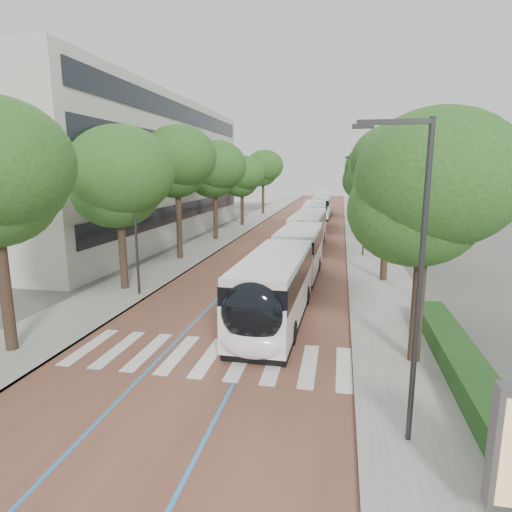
# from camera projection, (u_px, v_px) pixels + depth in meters

# --- Properties ---
(ground) EXTENTS (160.00, 160.00, 0.00)m
(ground) POSITION_uv_depth(u_px,v_px,m) (196.00, 368.00, 15.26)
(ground) COLOR #51544C
(ground) RESTS_ON ground
(road) EXTENTS (11.00, 140.00, 0.02)m
(road) POSITION_uv_depth(u_px,v_px,m) (300.00, 227.00, 53.74)
(road) COLOR brown
(road) RESTS_ON ground
(sidewalk_left) EXTENTS (4.00, 140.00, 0.12)m
(sidewalk_left) POSITION_uv_depth(u_px,v_px,m) (242.00, 225.00, 55.16)
(sidewalk_left) COLOR gray
(sidewalk_left) RESTS_ON ground
(sidewalk_right) EXTENTS (4.00, 140.00, 0.12)m
(sidewalk_right) POSITION_uv_depth(u_px,v_px,m) (362.00, 228.00, 52.31)
(sidewalk_right) COLOR gray
(sidewalk_right) RESTS_ON ground
(kerb_left) EXTENTS (0.20, 140.00, 0.14)m
(kerb_left) POSITION_uv_depth(u_px,v_px,m) (257.00, 225.00, 54.80)
(kerb_left) COLOR gray
(kerb_left) RESTS_ON ground
(kerb_right) EXTENTS (0.20, 140.00, 0.14)m
(kerb_right) POSITION_uv_depth(u_px,v_px,m) (346.00, 228.00, 52.67)
(kerb_right) COLOR gray
(kerb_right) RESTS_ON ground
(zebra_crossing) EXTENTS (10.55, 3.60, 0.01)m
(zebra_crossing) POSITION_uv_depth(u_px,v_px,m) (209.00, 357.00, 16.18)
(zebra_crossing) COLOR silver
(zebra_crossing) RESTS_ON ground
(lane_line_left) EXTENTS (0.12, 126.00, 0.01)m
(lane_line_left) POSITION_uv_depth(u_px,v_px,m) (288.00, 226.00, 54.04)
(lane_line_left) COLOR #287CC8
(lane_line_left) RESTS_ON road
(lane_line_right) EXTENTS (0.12, 126.00, 0.01)m
(lane_line_right) POSITION_uv_depth(u_px,v_px,m) (313.00, 227.00, 53.44)
(lane_line_right) COLOR #287CC8
(lane_line_right) RESTS_ON road
(office_building) EXTENTS (18.11, 40.00, 14.00)m
(office_building) POSITION_uv_depth(u_px,v_px,m) (104.00, 170.00, 44.53)
(office_building) COLOR #B6B3A8
(office_building) RESTS_ON ground
(hedge) EXTENTS (1.20, 14.00, 0.80)m
(hedge) POSITION_uv_depth(u_px,v_px,m) (471.00, 379.00, 13.43)
(hedge) COLOR #174016
(hedge) RESTS_ON sidewalk_right
(streetlight_near) EXTENTS (1.82, 0.20, 8.00)m
(streetlight_near) POSITION_uv_depth(u_px,v_px,m) (414.00, 261.00, 10.17)
(streetlight_near) COLOR #2C2C2F
(streetlight_near) RESTS_ON sidewalk_right
(streetlight_far) EXTENTS (1.82, 0.20, 8.00)m
(streetlight_far) POSITION_uv_depth(u_px,v_px,m) (363.00, 198.00, 34.23)
(streetlight_far) COLOR #2C2C2F
(streetlight_far) RESTS_ON sidewalk_right
(lamp_post_left) EXTENTS (0.14, 0.14, 8.00)m
(lamp_post_left) POSITION_uv_depth(u_px,v_px,m) (135.00, 223.00, 23.31)
(lamp_post_left) COLOR #2C2C2F
(lamp_post_left) RESTS_ON sidewalk_left
(trees_left) EXTENTS (5.94, 60.73, 9.75)m
(trees_left) POSITION_uv_depth(u_px,v_px,m) (206.00, 173.00, 39.57)
(trees_left) COLOR black
(trees_left) RESTS_ON ground
(trees_right) EXTENTS (5.85, 47.44, 9.18)m
(trees_right) POSITION_uv_depth(u_px,v_px,m) (378.00, 176.00, 33.93)
(trees_right) COLOR black
(trees_right) RESTS_ON ground
(lead_bus) EXTENTS (2.98, 18.45, 3.20)m
(lead_bus) POSITION_uv_depth(u_px,v_px,m) (287.00, 270.00, 23.19)
(lead_bus) COLOR black
(lead_bus) RESTS_ON ground
(bus_queued_0) EXTENTS (2.77, 12.45, 3.20)m
(bus_queued_0) POSITION_uv_depth(u_px,v_px,m) (308.00, 231.00, 38.47)
(bus_queued_0) COLOR white
(bus_queued_0) RESTS_ON ground
(bus_queued_1) EXTENTS (2.89, 12.47, 3.20)m
(bus_queued_1) POSITION_uv_depth(u_px,v_px,m) (315.00, 216.00, 51.01)
(bus_queued_1) COLOR white
(bus_queued_1) RESTS_ON ground
(bus_queued_2) EXTENTS (2.71, 12.43, 3.20)m
(bus_queued_2) POSITION_uv_depth(u_px,v_px,m) (322.00, 207.00, 64.18)
(bus_queued_2) COLOR white
(bus_queued_2) RESTS_ON ground
(bus_queued_3) EXTENTS (3.16, 12.51, 3.20)m
(bus_queued_3) POSITION_uv_depth(u_px,v_px,m) (323.00, 201.00, 76.94)
(bus_queued_3) COLOR white
(bus_queued_3) RESTS_ON ground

